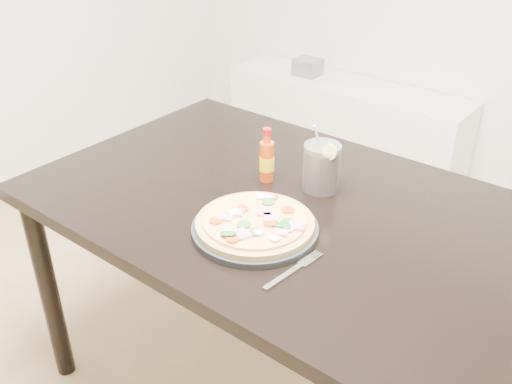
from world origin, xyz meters
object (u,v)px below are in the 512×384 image
Objects in this scene: dining_table at (282,226)px; hot_sauce_bottle at (267,160)px; fork at (295,269)px; media_console at (343,125)px; plate at (255,228)px; cola_cup at (321,168)px; pizza at (255,222)px.

dining_table is 8.64× the size of hot_sauce_bottle.
hot_sauce_bottle is 0.44m from fork.
media_console is (-0.61, 1.53, -0.56)m from hot_sauce_bottle.
plate is at bearing 164.61° from fork.
cola_cup is 0.39m from fork.
media_console is at bearing 113.10° from pizza.
plate is 1.68× the size of fork.
fork reaches higher than media_console.
dining_table is at bearing -65.82° from media_console.
cola_cup reaches higher than hot_sauce_bottle.
fork is 0.13× the size of media_console.
hot_sauce_bottle is 0.84× the size of cola_cup.
fork is (0.16, -0.35, -0.06)m from cola_cup.
media_console is at bearing 113.06° from plate.
hot_sauce_bottle reaches higher than dining_table.
plate is (0.03, -0.17, 0.09)m from dining_table.
dining_table is 4.72× the size of pizza.
media_console is at bearing 111.70° from hot_sauce_bottle.
pizza reaches higher than media_console.
pizza is at bearing -58.41° from hot_sauce_bottle.
pizza is 1.57× the size of fork.
fork is at bearing -21.68° from plate.
pizza is 0.29m from cola_cup.
fork is at bearing -21.81° from pizza.
plate is 0.28m from hot_sauce_bottle.
hot_sauce_bottle is at bearing -68.30° from media_console.
cola_cup is 0.14× the size of media_console.
fork is (0.31, -0.30, -0.06)m from hot_sauce_bottle.
pizza is (0.04, -0.17, 0.11)m from dining_table.
media_console is (-0.92, 1.83, -0.50)m from fork.
hot_sauce_bottle is 0.86× the size of fork.
media_console is (-0.72, 1.59, -0.42)m from dining_table.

